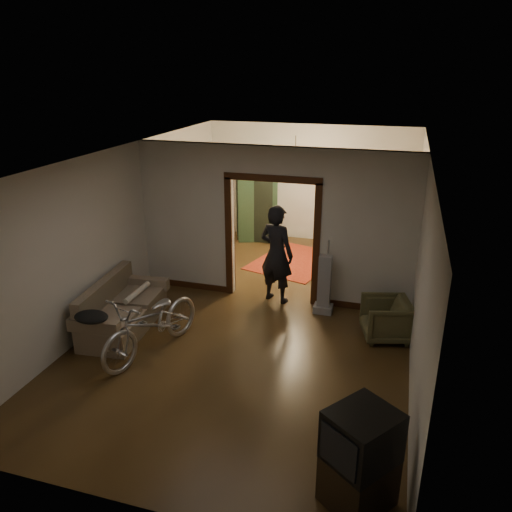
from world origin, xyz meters
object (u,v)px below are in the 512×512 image
at_px(sofa, 123,306).
at_px(person, 276,254).
at_px(desk, 347,238).
at_px(bicycle, 152,323).
at_px(armchair, 386,319).
at_px(locker, 258,202).

height_order(sofa, person, person).
xyz_separation_m(sofa, desk, (3.07, 4.63, -0.05)).
height_order(bicycle, desk, bicycle).
distance_m(armchair, desk, 3.86).
bearing_deg(desk, sofa, -108.93).
xyz_separation_m(bicycle, person, (1.31, 2.29, 0.40)).
distance_m(sofa, bicycle, 0.98).
bearing_deg(locker, person, -85.72).
distance_m(armchair, person, 2.24).
bearing_deg(locker, desk, -26.09).
bearing_deg(bicycle, desk, 83.19).
bearing_deg(desk, person, -93.68).
bearing_deg(armchair, locker, -156.22).
bearing_deg(locker, sofa, -117.10).
bearing_deg(sofa, person, 34.45).
bearing_deg(bicycle, sofa, 163.29).
bearing_deg(armchair, person, -128.06).
bearing_deg(sofa, desk, 51.34).
bearing_deg(locker, bicycle, -107.83).
xyz_separation_m(person, locker, (-1.30, 3.21, 0.03)).
bearing_deg(armchair, sofa, -92.82).
bearing_deg(desk, locker, -173.79).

